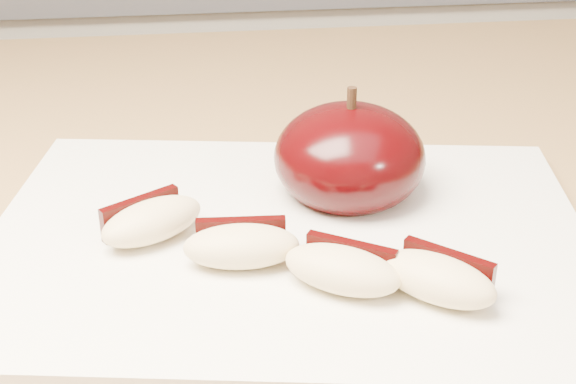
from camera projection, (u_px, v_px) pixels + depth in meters
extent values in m
cube|color=silver|center=(281.00, 225.00, 1.36)|extent=(2.40, 0.60, 0.90)
cube|color=#A77B48|center=(400.00, 192.00, 0.54)|extent=(1.64, 0.64, 0.04)
cube|color=white|center=(288.00, 244.00, 0.43)|extent=(0.35, 0.28, 0.01)
ellipsoid|color=black|center=(349.00, 157.00, 0.46)|extent=(0.10, 0.10, 0.06)
cylinder|color=black|center=(352.00, 99.00, 0.44)|extent=(0.01, 0.01, 0.01)
ellipsoid|color=beige|center=(152.00, 221.00, 0.42)|extent=(0.06, 0.05, 0.02)
cube|color=black|center=(140.00, 214.00, 0.43)|extent=(0.04, 0.03, 0.02)
ellipsoid|color=beige|center=(241.00, 246.00, 0.40)|extent=(0.06, 0.03, 0.02)
cube|color=black|center=(241.00, 235.00, 0.41)|extent=(0.05, 0.01, 0.02)
ellipsoid|color=beige|center=(342.00, 270.00, 0.38)|extent=(0.06, 0.05, 0.02)
cube|color=black|center=(351.00, 259.00, 0.39)|extent=(0.04, 0.03, 0.02)
ellipsoid|color=beige|center=(437.00, 279.00, 0.37)|extent=(0.06, 0.06, 0.02)
cube|color=black|center=(448.00, 268.00, 0.38)|extent=(0.04, 0.03, 0.02)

